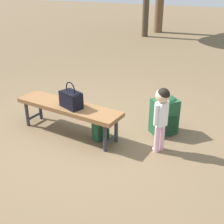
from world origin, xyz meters
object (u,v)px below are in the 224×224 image
object	(u,v)px
park_bench	(68,109)
backpack_large	(164,114)
handbag	(71,99)
backpack_small	(100,128)
child_standing	(162,110)

from	to	relation	value
park_bench	backpack_large	world-z (taller)	backpack_large
backpack_large	handbag	bearing A→B (deg)	-151.39
park_bench	handbag	bearing A→B (deg)	-28.80
handbag	backpack_small	bearing A→B (deg)	11.54
child_standing	backpack_small	distance (m)	0.93
handbag	backpack_small	xyz separation A→B (m)	(0.40, 0.08, -0.41)
park_bench	backpack_large	xyz separation A→B (m)	(1.23, 0.58, -0.10)
child_standing	backpack_small	xyz separation A→B (m)	(-0.83, -0.05, -0.41)
handbag	backpack_large	size ratio (longest dim) A/B	0.62
backpack_small	backpack_large	bearing A→B (deg)	35.96
park_bench	backpack_small	size ratio (longest dim) A/B	4.85
handbag	backpack_large	distance (m)	1.34
park_bench	child_standing	bearing A→B (deg)	3.53
handbag	park_bench	bearing A→B (deg)	151.20
backpack_large	backpack_small	world-z (taller)	backpack_large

